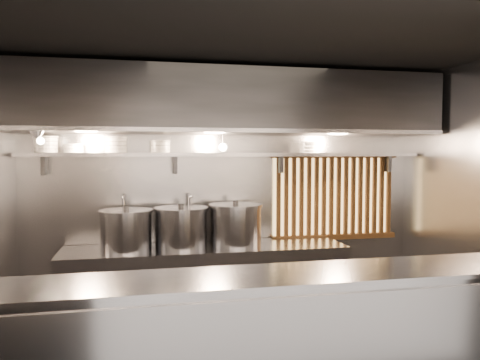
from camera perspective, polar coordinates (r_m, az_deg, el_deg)
name	(u,v)px	position (r m, az deg, el deg)	size (l,w,h in m)	color
ceiling	(260,43)	(4.00, 2.44, 16.33)	(4.50, 4.50, 0.00)	black
wall_back	(227,196)	(5.39, -1.59, -1.99)	(4.50, 4.50, 0.00)	gray
serving_counter	(296,359)	(3.26, 6.85, -20.80)	(4.50, 0.56, 1.13)	#98989D
cooking_bench	(206,288)	(5.16, -4.17, -13.00)	(3.00, 0.70, 0.90)	#98989D
bowl_shelf	(230,155)	(5.19, -1.24, 3.11)	(4.40, 0.34, 0.04)	#98989D
exhaust_hood	(234,103)	(5.00, -0.77, 9.36)	(4.40, 0.81, 0.65)	#2D2D30
wood_screen	(334,196)	(5.72, 11.41, -1.95)	(1.56, 0.09, 1.04)	#FFCA72
faucet_left	(124,208)	(5.18, -13.95, -3.34)	(0.04, 0.30, 0.50)	silver
faucet_right	(189,207)	(5.20, -6.21, -3.23)	(0.04, 0.30, 0.50)	silver
heat_lamp	(38,135)	(4.72, -23.44, 5.09)	(0.25, 0.35, 0.20)	#98989D
pendant_bulb	(223,147)	(5.05, -2.10, 4.03)	(0.09, 0.09, 0.19)	#2D2D30
stock_pot_left	(181,227)	(5.02, -7.18, -5.70)	(0.76, 0.76, 0.46)	#98989D
stock_pot_mid	(126,230)	(4.96, -13.71, -5.93)	(0.68, 0.68, 0.46)	#98989D
stock_pot_right	(236,224)	(5.11, -0.55, -5.41)	(0.76, 0.76, 0.48)	#98989D
bowl_stack_0	(46,145)	(5.18, -22.59, 4.02)	(0.25, 0.25, 0.17)	white
bowl_stack_1	(74,148)	(5.14, -19.59, 3.67)	(0.21, 0.21, 0.09)	white
bowl_stack_2	(116,145)	(5.10, -14.90, 4.18)	(0.24, 0.24, 0.17)	white
bowl_stack_3	(160,147)	(5.10, -9.68, 4.03)	(0.22, 0.22, 0.13)	white
bowl_stack_4	(308,147)	(5.44, 8.34, 3.99)	(0.21, 0.21, 0.13)	white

